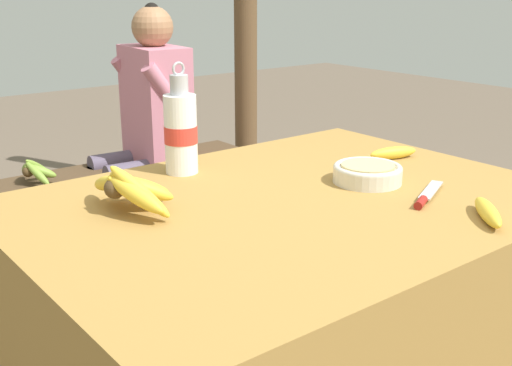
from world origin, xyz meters
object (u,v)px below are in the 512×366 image
Objects in this scene: loose_banana_side at (393,153)px; banana_bunch_green at (35,170)px; water_bottle at (181,131)px; seated_vendor at (147,116)px; knife at (425,197)px; loose_banana_front at (488,212)px; banana_bunch_ripe at (129,188)px; wooden_bench at (114,185)px; serving_bowl at (368,172)px.

loose_banana_side is 1.48m from banana_bunch_green.
water_bottle is 1.15m from seated_vendor.
loose_banana_side reaches higher than knife.
knife is 0.18× the size of seated_vendor.
banana_bunch_ripe is at bearing 137.94° from loose_banana_front.
water_bottle is at bearing 95.37° from knife.
water_bottle is 0.62m from loose_banana_side.
loose_banana_front is 1.82m from wooden_bench.
knife reaches higher than wooden_bench.
seated_vendor is (0.15, 1.59, -0.08)m from knife.
knife is (0.32, -0.56, -0.10)m from water_bottle.
water_bottle is 0.22× the size of wooden_bench.
water_bottle is (-0.33, 0.37, 0.09)m from serving_bowl.
banana_bunch_green is at bearing 179.25° from wooden_bench.
banana_bunch_green is (-0.59, 1.33, -0.25)m from loose_banana_side.
serving_bowl is 0.71× the size of banana_bunch_green.
loose_banana_front is 0.61× the size of banana_bunch_green.
banana_bunch_ripe is 0.22× the size of wooden_bench.
banana_bunch_green is (-0.50, 0.03, -0.17)m from seated_vendor.
banana_bunch_ripe is 0.98× the size of water_bottle.
serving_bowl is at bearing -75.94° from banana_bunch_green.
seated_vendor is at bearing -9.77° from wooden_bench.
water_bottle reaches higher than loose_banana_front.
wooden_bench is at bearing -5.23° from seated_vendor.
knife is at bearing -128.39° from loose_banana_side.
wooden_bench is 1.21× the size of seated_vendor.
loose_banana_front reaches higher than banana_bunch_green.
serving_bowl is 1.42m from seated_vendor.
banana_bunch_ripe is 1.88× the size of loose_banana_side.
banana_bunch_ripe is 1.44m from wooden_bench.
banana_bunch_green is (-0.36, 1.63, -0.25)m from knife.
loose_banana_front is at bearing -89.29° from wooden_bench.
loose_banana_front is 1.84m from banana_bunch_green.
banana_bunch_ripe is 0.78m from loose_banana_front.
banana_bunch_ripe reaches higher than serving_bowl.
banana_bunch_ripe is at bearing 175.05° from loose_banana_side.
water_bottle is 0.65m from knife.
serving_bowl is 0.13× the size of wooden_bench.
banana_bunch_ripe is 0.33m from water_bottle.
banana_bunch_green is (-0.04, 1.07, -0.35)m from water_bottle.
loose_banana_front is at bearing -113.43° from knife.
serving_bowl is at bearing -48.72° from water_bottle.
seated_vendor is at bearing 93.73° from loose_banana_side.
seated_vendor is at bearing -3.73° from banana_bunch_green.
knife is 1.68m from banana_bunch_green.
loose_banana_side reaches higher than banana_bunch_green.
water_bottle is 0.79m from loose_banana_front.
water_bottle is at bearing -105.86° from wooden_bench.
banana_bunch_ripe is 0.26× the size of seated_vendor.
serving_bowl is at bearing 64.17° from knife.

